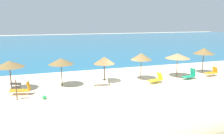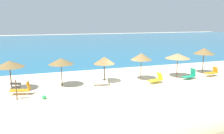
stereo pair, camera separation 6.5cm
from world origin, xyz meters
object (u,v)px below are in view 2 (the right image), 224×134
object	(u,v)px
beach_umbrella_1	(61,61)
beach_umbrella_4	(178,56)
lounge_chair_2	(156,79)
lounge_chair_1	(212,72)
beach_umbrella_5	(204,51)
beach_umbrella_0	(9,64)
lounge_chair_0	(102,81)
lounge_chair_3	(190,75)
wooden_signpost	(16,88)
beach_umbrella_3	(141,56)
cooler_box	(168,80)
beach_umbrella_2	(104,60)
beach_ball	(44,97)
lounge_chair_4	(22,89)

from	to	relation	value
beach_umbrella_1	beach_umbrella_4	size ratio (longest dim) A/B	1.02
beach_umbrella_4	lounge_chair_2	distance (m)	3.93
beach_umbrella_1	lounge_chair_1	size ratio (longest dim) A/B	1.81
beach_umbrella_1	beach_umbrella_5	bearing A→B (deg)	0.96
beach_umbrella_0	lounge_chair_0	bearing A→B (deg)	-6.37
lounge_chair_3	wooden_signpost	distance (m)	16.42
beach_umbrella_3	beach_umbrella_4	bearing A→B (deg)	-2.46
beach_umbrella_0	cooler_box	bearing A→B (deg)	-6.74
beach_umbrella_1	beach_umbrella_2	size ratio (longest dim) A/B	1.04
wooden_signpost	beach_umbrella_4	bearing A→B (deg)	28.86
beach_umbrella_3	lounge_chair_0	xyz separation A→B (m)	(-4.29, -0.72, -1.95)
beach_umbrella_5	beach_ball	distance (m)	17.78
beach_umbrella_0	lounge_chair_3	bearing A→B (deg)	-4.87
beach_umbrella_4	beach_umbrella_3	bearing A→B (deg)	177.54
beach_umbrella_4	beach_umbrella_5	xyz separation A→B (m)	(3.75, 0.52, 0.28)
lounge_chair_3	beach_ball	bearing A→B (deg)	87.21
beach_umbrella_3	lounge_chair_4	bearing A→B (deg)	-173.83
lounge_chair_4	beach_umbrella_4	bearing A→B (deg)	-72.59
lounge_chair_4	wooden_signpost	xyz separation A→B (m)	(-0.32, -1.21, 0.49)
beach_umbrella_0	wooden_signpost	bearing A→B (deg)	-76.41
wooden_signpost	beach_umbrella_3	bearing A→B (deg)	32.58
lounge_chair_3	lounge_chair_0	bearing A→B (deg)	77.47
beach_umbrella_1	lounge_chair_0	xyz separation A→B (m)	(3.54, -0.80, -1.90)
beach_umbrella_1	lounge_chair_1	bearing A→B (deg)	-3.97
lounge_chair_4	wooden_signpost	world-z (taller)	wooden_signpost
beach_umbrella_0	beach_ball	bearing A→B (deg)	-49.23
wooden_signpost	beach_umbrella_5	bearing A→B (deg)	28.81
beach_umbrella_3	lounge_chair_2	size ratio (longest dim) A/B	1.80
beach_umbrella_0	beach_umbrella_1	world-z (taller)	beach_umbrella_1
beach_umbrella_5	beach_ball	size ratio (longest dim) A/B	9.55
wooden_signpost	beach_ball	world-z (taller)	wooden_signpost
beach_ball	cooler_box	distance (m)	11.73
lounge_chair_1	lounge_chair_3	xyz separation A→B (m)	(-3.01, -0.29, -0.03)
beach_umbrella_1	lounge_chair_4	xyz separation A→B (m)	(-3.29, -1.29, -1.89)
beach_umbrella_0	lounge_chair_2	size ratio (longest dim) A/B	1.72
lounge_chair_3	lounge_chair_4	xyz separation A→B (m)	(-16.05, 0.09, 0.04)
beach_umbrella_5	lounge_chair_0	bearing A→B (deg)	-174.99
lounge_chair_0	beach_ball	size ratio (longest dim) A/B	4.90
beach_umbrella_2	lounge_chair_0	xyz separation A→B (m)	(-0.50, -0.90, -1.73)
beach_umbrella_1	lounge_chair_3	bearing A→B (deg)	-6.18
beach_umbrella_0	beach_umbrella_2	world-z (taller)	beach_umbrella_0
beach_umbrella_3	cooler_box	bearing A→B (deg)	-35.09
beach_umbrella_2	beach_umbrella_5	world-z (taller)	beach_umbrella_5
lounge_chair_1	beach_ball	world-z (taller)	lounge_chair_1
beach_umbrella_0	lounge_chair_4	bearing A→B (deg)	-55.22
lounge_chair_0	beach_umbrella_2	bearing A→B (deg)	-20.14
lounge_chair_0	lounge_chair_1	world-z (taller)	lounge_chair_0
beach_umbrella_5	wooden_signpost	world-z (taller)	beach_umbrella_5
beach_umbrella_5	lounge_chair_2	world-z (taller)	beach_umbrella_5
beach_umbrella_0	lounge_chair_1	distance (m)	20.13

